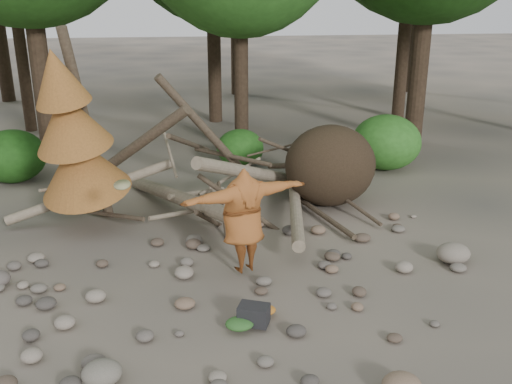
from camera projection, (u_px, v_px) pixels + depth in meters
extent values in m
plane|color=#514C44|center=(243.00, 300.00, 9.68)|extent=(120.00, 120.00, 0.00)
ellipsoid|color=#332619|center=(330.00, 166.00, 13.70)|extent=(2.20, 1.87, 1.98)
cylinder|color=gray|center=(181.00, 198.00, 12.83)|extent=(2.61, 5.11, 1.08)
cylinder|color=gray|center=(257.00, 173.00, 13.41)|extent=(3.18, 3.71, 1.90)
cylinder|color=brown|center=(127.00, 153.00, 13.24)|extent=(3.08, 1.91, 2.49)
cylinder|color=gray|center=(295.00, 204.00, 13.04)|extent=(1.13, 4.98, 0.43)
cylinder|color=brown|center=(207.00, 132.00, 13.53)|extent=(2.39, 1.03, 2.89)
cylinder|color=gray|center=(91.00, 191.00, 12.81)|extent=(3.71, 0.86, 1.20)
cylinder|color=#4C3F30|center=(113.00, 215.00, 12.54)|extent=(1.52, 1.70, 0.49)
cylinder|color=gray|center=(231.00, 176.00, 13.55)|extent=(1.57, 0.85, 0.69)
cylinder|color=#4C3F30|center=(293.00, 152.00, 14.09)|extent=(1.92, 1.25, 1.10)
cylinder|color=gray|center=(170.00, 152.00, 12.96)|extent=(0.37, 1.42, 0.85)
cylinder|color=#4C3F30|center=(324.00, 216.00, 12.90)|extent=(0.79, 2.54, 0.12)
cylinder|color=gray|center=(190.00, 211.00, 12.33)|extent=(1.78, 1.11, 0.29)
cylinder|color=#4C3F30|center=(87.00, 128.00, 12.14)|extent=(0.67, 1.13, 4.35)
cone|color=brown|center=(81.00, 164.00, 12.06)|extent=(2.06, 2.13, 1.86)
cone|color=brown|center=(69.00, 120.00, 11.52)|extent=(1.71, 1.78, 1.65)
cone|color=brown|center=(57.00, 76.00, 11.03)|extent=(1.23, 1.30, 1.41)
cylinder|color=#38281C|center=(33.00, 9.00, 16.44)|extent=(0.56, 0.56, 8.96)
cylinder|color=#38281C|center=(241.00, 40.00, 17.22)|extent=(0.44, 0.44, 7.14)
cylinder|color=#38281C|center=(18.00, 26.00, 20.22)|extent=(0.42, 0.42, 7.56)
cylinder|color=#38281C|center=(213.00, 10.00, 21.60)|extent=(0.52, 0.52, 8.54)
cylinder|color=#38281C|center=(406.00, 15.00, 22.24)|extent=(0.50, 0.50, 8.12)
cylinder|color=#38281C|center=(236.00, 4.00, 27.64)|extent=(0.54, 0.54, 8.75)
cylinder|color=#38281C|center=(416.00, 13.00, 28.46)|extent=(0.46, 0.46, 7.84)
ellipsoid|color=#1F5015|center=(12.00, 156.00, 15.48)|extent=(1.80, 1.80, 1.44)
ellipsoid|color=#29651D|center=(240.00, 148.00, 16.89)|extent=(1.40, 1.40, 1.12)
ellipsoid|color=#347825|center=(386.00, 142.00, 16.59)|extent=(2.00, 2.00, 1.60)
imported|color=#985122|center=(243.00, 220.00, 10.25)|extent=(2.50, 1.44, 1.97)
cylinder|color=#8C8859|center=(122.00, 185.00, 9.64)|extent=(0.37, 0.35, 0.14)
cube|color=black|center=(254.00, 318.00, 8.86)|extent=(0.55, 0.47, 0.31)
ellipsoid|color=#2C5B24|center=(240.00, 326.00, 8.76)|extent=(0.44, 0.37, 0.17)
ellipsoid|color=#B3681E|center=(265.00, 313.00, 9.17)|extent=(0.35, 0.29, 0.13)
ellipsoid|color=slate|center=(102.00, 373.00, 7.57)|extent=(0.54, 0.49, 0.32)
ellipsoid|color=gray|center=(453.00, 253.00, 10.96)|extent=(0.65, 0.58, 0.39)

